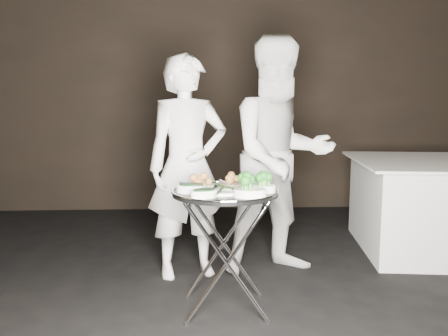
{
  "coord_description": "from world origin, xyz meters",
  "views": [
    {
      "loc": [
        -0.41,
        -2.63,
        1.4
      ],
      "look_at": [
        -0.24,
        0.57,
        0.95
      ],
      "focal_mm": 38.0,
      "sensor_mm": 36.0,
      "label": 1
    }
  ],
  "objects_px": {
    "waiter_right": "(281,156)",
    "dining_table": "(436,205)",
    "serving_tray": "(225,192)",
    "waiter_left": "(188,167)",
    "tray_stand": "(225,245)"
  },
  "relations": [
    {
      "from": "waiter_right",
      "to": "dining_table",
      "type": "xyz_separation_m",
      "value": [
        1.56,
        0.48,
        -0.53
      ]
    },
    {
      "from": "serving_tray",
      "to": "waiter_left",
      "type": "relative_size",
      "value": 0.4
    },
    {
      "from": "waiter_left",
      "to": "waiter_right",
      "type": "distance_m",
      "value": 0.76
    },
    {
      "from": "tray_stand",
      "to": "waiter_right",
      "type": "bearing_deg",
      "value": 55.76
    },
    {
      "from": "waiter_left",
      "to": "waiter_right",
      "type": "height_order",
      "value": "waiter_right"
    },
    {
      "from": "tray_stand",
      "to": "waiter_right",
      "type": "relative_size",
      "value": 0.42
    },
    {
      "from": "waiter_right",
      "to": "dining_table",
      "type": "distance_m",
      "value": 1.72
    },
    {
      "from": "tray_stand",
      "to": "waiter_left",
      "type": "distance_m",
      "value": 0.86
    },
    {
      "from": "waiter_left",
      "to": "dining_table",
      "type": "bearing_deg",
      "value": -3.94
    },
    {
      "from": "serving_tray",
      "to": "tray_stand",
      "type": "bearing_deg",
      "value": -75.96
    },
    {
      "from": "tray_stand",
      "to": "waiter_right",
      "type": "distance_m",
      "value": 1.01
    },
    {
      "from": "waiter_left",
      "to": "waiter_right",
      "type": "relative_size",
      "value": 0.92
    },
    {
      "from": "serving_tray",
      "to": "dining_table",
      "type": "height_order",
      "value": "dining_table"
    },
    {
      "from": "tray_stand",
      "to": "waiter_right",
      "type": "height_order",
      "value": "waiter_right"
    },
    {
      "from": "tray_stand",
      "to": "serving_tray",
      "type": "xyz_separation_m",
      "value": [
        -0.0,
        0.0,
        0.36
      ]
    }
  ]
}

